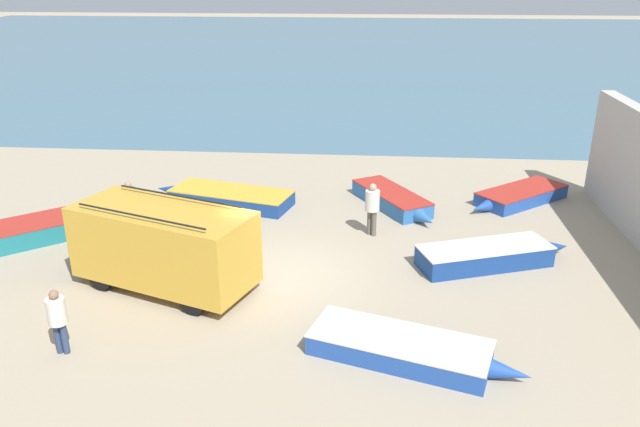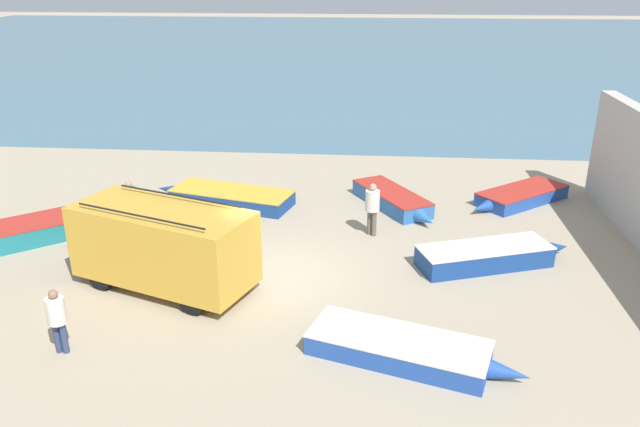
{
  "view_description": "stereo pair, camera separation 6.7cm",
  "coord_description": "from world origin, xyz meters",
  "px_view_note": "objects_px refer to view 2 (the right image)",
  "views": [
    {
      "loc": [
        2.48,
        -15.71,
        8.19
      ],
      "look_at": [
        1.0,
        2.17,
        1.0
      ],
      "focal_mm": 35.0,
      "sensor_mm": 36.0,
      "label": 1
    },
    {
      "loc": [
        2.54,
        -15.71,
        8.19
      ],
      "look_at": [
        1.0,
        2.17,
        1.0
      ],
      "focal_mm": 35.0,
      "sensor_mm": 36.0,
      "label": 2
    }
  ],
  "objects_px": {
    "fishing_rowboat_3": "(394,200)",
    "fishing_rowboat_0": "(36,230)",
    "fishing_rowboat_4": "(520,196)",
    "fishing_rowboat_1": "(404,349)",
    "fisherman_2": "(57,316)",
    "fisherman_1": "(372,205)",
    "parked_van": "(163,245)",
    "fishing_rowboat_5": "(490,255)",
    "fishing_rowboat_2": "(228,197)",
    "fisherman_0": "(130,202)"
  },
  "relations": [
    {
      "from": "fishing_rowboat_3",
      "to": "fishing_rowboat_0",
      "type": "bearing_deg",
      "value": -102.78
    },
    {
      "from": "fishing_rowboat_3",
      "to": "fishing_rowboat_4",
      "type": "distance_m",
      "value": 4.72
    },
    {
      "from": "fishing_rowboat_0",
      "to": "fishing_rowboat_1",
      "type": "xyz_separation_m",
      "value": [
        11.47,
        -5.57,
        -0.07
      ]
    },
    {
      "from": "fishing_rowboat_0",
      "to": "fisherman_2",
      "type": "height_order",
      "value": "fisherman_2"
    },
    {
      "from": "fishing_rowboat_1",
      "to": "fisherman_1",
      "type": "height_order",
      "value": "fisherman_1"
    },
    {
      "from": "parked_van",
      "to": "fishing_rowboat_1",
      "type": "height_order",
      "value": "parked_van"
    },
    {
      "from": "parked_van",
      "to": "fishing_rowboat_5",
      "type": "distance_m",
      "value": 9.29
    },
    {
      "from": "fishing_rowboat_0",
      "to": "fisherman_1",
      "type": "xyz_separation_m",
      "value": [
        10.69,
        1.24,
        0.74
      ]
    },
    {
      "from": "fisherman_1",
      "to": "fishing_rowboat_0",
      "type": "bearing_deg",
      "value": -46.51
    },
    {
      "from": "fishing_rowboat_5",
      "to": "fishing_rowboat_4",
      "type": "bearing_deg",
      "value": 50.24
    },
    {
      "from": "fisherman_1",
      "to": "parked_van",
      "type": "bearing_deg",
      "value": -17.63
    },
    {
      "from": "fishing_rowboat_4",
      "to": "fishing_rowboat_2",
      "type": "bearing_deg",
      "value": -33.3
    },
    {
      "from": "fishing_rowboat_4",
      "to": "parked_van",
      "type": "bearing_deg",
      "value": -4.85
    },
    {
      "from": "fisherman_1",
      "to": "fishing_rowboat_2",
      "type": "bearing_deg",
      "value": -77.67
    },
    {
      "from": "fishing_rowboat_1",
      "to": "fisherman_1",
      "type": "relative_size",
      "value": 2.79
    },
    {
      "from": "parked_van",
      "to": "fishing_rowboat_0",
      "type": "relative_size",
      "value": 1.37
    },
    {
      "from": "fishing_rowboat_4",
      "to": "fishing_rowboat_0",
      "type": "bearing_deg",
      "value": -22.66
    },
    {
      "from": "fishing_rowboat_1",
      "to": "fishing_rowboat_4",
      "type": "xyz_separation_m",
      "value": [
        4.64,
        10.25,
        0.0
      ]
    },
    {
      "from": "fishing_rowboat_0",
      "to": "fisherman_1",
      "type": "bearing_deg",
      "value": -33.24
    },
    {
      "from": "parked_van",
      "to": "fishing_rowboat_3",
      "type": "xyz_separation_m",
      "value": [
        6.32,
        6.52,
        -0.96
      ]
    },
    {
      "from": "fisherman_1",
      "to": "fisherman_0",
      "type": "bearing_deg",
      "value": -50.18
    },
    {
      "from": "fishing_rowboat_3",
      "to": "fisherman_0",
      "type": "xyz_separation_m",
      "value": [
        -8.58,
        -2.97,
        0.76
      ]
    },
    {
      "from": "fishing_rowboat_2",
      "to": "fishing_rowboat_5",
      "type": "distance_m",
      "value": 9.72
    },
    {
      "from": "fishing_rowboat_5",
      "to": "fishing_rowboat_2",
      "type": "bearing_deg",
      "value": 134.17
    },
    {
      "from": "fishing_rowboat_5",
      "to": "fisherman_0",
      "type": "distance_m",
      "value": 11.39
    },
    {
      "from": "fishing_rowboat_0",
      "to": "fisherman_0",
      "type": "relative_size",
      "value": 2.22
    },
    {
      "from": "fishing_rowboat_0",
      "to": "fishing_rowboat_1",
      "type": "relative_size",
      "value": 0.79
    },
    {
      "from": "fishing_rowboat_0",
      "to": "fisherman_2",
      "type": "bearing_deg",
      "value": -97.64
    },
    {
      "from": "fisherman_1",
      "to": "fishing_rowboat_4",
      "type": "bearing_deg",
      "value": 159.3
    },
    {
      "from": "fisherman_2",
      "to": "fishing_rowboat_4",
      "type": "bearing_deg",
      "value": -46.91
    },
    {
      "from": "fishing_rowboat_4",
      "to": "fisherman_2",
      "type": "xyz_separation_m",
      "value": [
        -12.33,
        -10.67,
        0.7
      ]
    },
    {
      "from": "fishing_rowboat_4",
      "to": "fishing_rowboat_5",
      "type": "distance_m",
      "value": 5.68
    },
    {
      "from": "fisherman_1",
      "to": "fisherman_2",
      "type": "distance_m",
      "value": 10.01
    },
    {
      "from": "parked_van",
      "to": "fishing_rowboat_3",
      "type": "relative_size",
      "value": 1.28
    },
    {
      "from": "fishing_rowboat_4",
      "to": "fisherman_0",
      "type": "height_order",
      "value": "fisherman_0"
    },
    {
      "from": "fisherman_0",
      "to": "fisherman_2",
      "type": "xyz_separation_m",
      "value": [
        0.89,
        -6.83,
        -0.09
      ]
    },
    {
      "from": "parked_van",
      "to": "fisherman_1",
      "type": "bearing_deg",
      "value": -124.02
    },
    {
      "from": "fishing_rowboat_4",
      "to": "fisherman_1",
      "type": "bearing_deg",
      "value": -6.43
    },
    {
      "from": "fishing_rowboat_0",
      "to": "fishing_rowboat_5",
      "type": "distance_m",
      "value": 14.16
    },
    {
      "from": "fishing_rowboat_4",
      "to": "fisherman_0",
      "type": "distance_m",
      "value": 13.8
    },
    {
      "from": "fishing_rowboat_1",
      "to": "fishing_rowboat_3",
      "type": "relative_size",
      "value": 1.18
    },
    {
      "from": "fisherman_1",
      "to": "fishing_rowboat_5",
      "type": "bearing_deg",
      "value": 98.14
    },
    {
      "from": "fishing_rowboat_5",
      "to": "fisherman_0",
      "type": "relative_size",
      "value": 2.73
    },
    {
      "from": "fisherman_0",
      "to": "fisherman_1",
      "type": "relative_size",
      "value": 0.99
    },
    {
      "from": "fisherman_0",
      "to": "fishing_rowboat_0",
      "type": "bearing_deg",
      "value": -165.52
    },
    {
      "from": "parked_van",
      "to": "fisherman_0",
      "type": "height_order",
      "value": "parked_van"
    },
    {
      "from": "fishing_rowboat_3",
      "to": "fisherman_1",
      "type": "bearing_deg",
      "value": -47.88
    },
    {
      "from": "fishing_rowboat_3",
      "to": "fisherman_2",
      "type": "height_order",
      "value": "fisherman_2"
    },
    {
      "from": "parked_van",
      "to": "fishing_rowboat_0",
      "type": "height_order",
      "value": "parked_van"
    },
    {
      "from": "fishing_rowboat_5",
      "to": "fisherman_2",
      "type": "bearing_deg",
      "value": -172.36
    }
  ]
}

